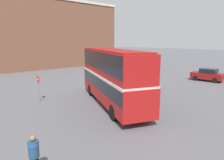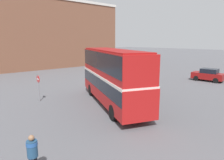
{
  "view_description": "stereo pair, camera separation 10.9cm",
  "coord_description": "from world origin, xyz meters",
  "px_view_note": "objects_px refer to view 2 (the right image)",
  "views": [
    {
      "loc": [
        10.81,
        -10.89,
        5.34
      ],
      "look_at": [
        -1.74,
        -0.11,
        2.09
      ],
      "focal_mm": 32.0,
      "sensor_mm": 36.0,
      "label": 1
    },
    {
      "loc": [
        10.88,
        -10.8,
        5.34
      ],
      "look_at": [
        -1.74,
        -0.11,
        2.09
      ],
      "focal_mm": 32.0,
      "sensor_mm": 36.0,
      "label": 2
    }
  ],
  "objects_px": {
    "double_decker_bus": "(112,73)",
    "parked_car_kerb_far": "(208,75)",
    "pedestrian_foreground": "(32,151)",
    "no_entry_sign": "(38,84)"
  },
  "relations": [
    {
      "from": "double_decker_bus",
      "to": "pedestrian_foreground",
      "type": "relative_size",
      "value": 6.26
    },
    {
      "from": "parked_car_kerb_far",
      "to": "pedestrian_foreground",
      "type": "bearing_deg",
      "value": 91.82
    },
    {
      "from": "pedestrian_foreground",
      "to": "no_entry_sign",
      "type": "height_order",
      "value": "no_entry_sign"
    },
    {
      "from": "double_decker_bus",
      "to": "parked_car_kerb_far",
      "type": "height_order",
      "value": "double_decker_bus"
    },
    {
      "from": "parked_car_kerb_far",
      "to": "no_entry_sign",
      "type": "distance_m",
      "value": 21.61
    },
    {
      "from": "double_decker_bus",
      "to": "parked_car_kerb_far",
      "type": "bearing_deg",
      "value": 108.65
    },
    {
      "from": "pedestrian_foreground",
      "to": "parked_car_kerb_far",
      "type": "height_order",
      "value": "pedestrian_foreground"
    },
    {
      "from": "parked_car_kerb_far",
      "to": "no_entry_sign",
      "type": "relative_size",
      "value": 1.77
    },
    {
      "from": "double_decker_bus",
      "to": "pedestrian_foreground",
      "type": "bearing_deg",
      "value": -37.35
    },
    {
      "from": "double_decker_bus",
      "to": "no_entry_sign",
      "type": "xyz_separation_m",
      "value": [
        -4.77,
        -4.51,
        -1.08
      ]
    }
  ]
}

